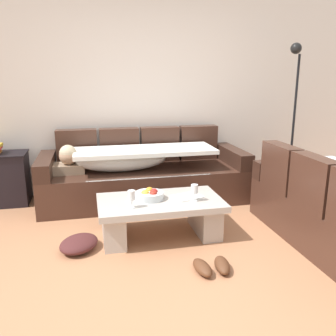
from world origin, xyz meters
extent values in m
plane|color=#B47853|center=(0.00, 0.00, 0.00)|extent=(14.00, 14.00, 0.00)
cube|color=silver|center=(0.00, 2.15, 1.35)|extent=(9.00, 0.10, 2.70)
cube|color=#42281D|center=(-0.11, 1.60, 0.21)|extent=(2.54, 0.92, 0.42)
cube|color=#42281D|center=(-0.92, 1.98, 0.65)|extent=(0.51, 0.16, 0.46)
cube|color=#42281D|center=(-0.38, 1.98, 0.65)|extent=(0.51, 0.16, 0.46)
cube|color=#42281D|center=(0.17, 1.98, 0.65)|extent=(0.51, 0.16, 0.46)
cube|color=#42281D|center=(0.71, 1.98, 0.65)|extent=(0.51, 0.16, 0.46)
cube|color=#352017|center=(-1.29, 1.60, 0.52)|extent=(0.18, 0.92, 0.20)
cube|color=#352017|center=(1.07, 1.60, 0.52)|extent=(0.18, 0.92, 0.20)
cube|color=gray|center=(-1.02, 1.59, 0.47)|extent=(0.36, 0.28, 0.11)
sphere|color=tan|center=(-1.02, 1.55, 0.64)|extent=(0.21, 0.21, 0.21)
sphere|color=#CCB793|center=(-1.02, 1.55, 0.67)|extent=(0.20, 0.20, 0.20)
ellipsoid|color=white|center=(-0.40, 1.55, 0.56)|extent=(1.10, 0.44, 0.28)
cube|color=white|center=(-0.11, 1.53, 0.66)|extent=(1.70, 0.60, 0.05)
cube|color=white|center=(-0.11, 1.16, 0.23)|extent=(1.44, 0.04, 0.38)
cube|color=#42281D|center=(1.11, -0.09, 0.65)|extent=(0.16, 0.53, 0.46)
cube|color=#42281D|center=(1.11, 0.47, 0.65)|extent=(0.16, 0.53, 0.46)
cube|color=#352017|center=(1.49, 0.84, 0.52)|extent=(0.92, 0.18, 0.20)
cube|color=#B7AEA5|center=(-0.12, 0.51, 0.35)|extent=(1.20, 0.68, 0.06)
cube|color=#B7AEA5|center=(-0.58, 0.51, 0.16)|extent=(0.20, 0.54, 0.32)
cube|color=#B7AEA5|center=(0.34, 0.51, 0.16)|extent=(0.20, 0.54, 0.32)
cylinder|color=silver|center=(-0.22, 0.56, 0.42)|extent=(0.28, 0.28, 0.07)
sphere|color=#B42723|center=(-0.17, 0.57, 0.44)|extent=(0.08, 0.08, 0.08)
sphere|color=#A9291D|center=(-0.19, 0.51, 0.44)|extent=(0.08, 0.08, 0.08)
sphere|color=orange|center=(-0.21, 0.63, 0.44)|extent=(0.08, 0.08, 0.08)
sphere|color=gold|center=(-0.27, 0.55, 0.44)|extent=(0.08, 0.08, 0.08)
cylinder|color=silver|center=(-0.42, 0.36, 0.38)|extent=(0.06, 0.06, 0.01)
cylinder|color=silver|center=(-0.42, 0.36, 0.42)|extent=(0.01, 0.01, 0.07)
cylinder|color=silver|center=(-0.42, 0.36, 0.50)|extent=(0.07, 0.07, 0.08)
cylinder|color=silver|center=(0.19, 0.40, 0.38)|extent=(0.06, 0.06, 0.01)
cylinder|color=silver|center=(0.19, 0.40, 0.42)|extent=(0.01, 0.01, 0.07)
cylinder|color=silver|center=(0.19, 0.40, 0.50)|extent=(0.07, 0.07, 0.08)
cube|color=white|center=(0.15, 0.53, 0.39)|extent=(0.33, 0.28, 0.01)
cylinder|color=black|center=(1.97, 1.67, 0.01)|extent=(0.28, 0.28, 0.02)
cylinder|color=black|center=(1.97, 1.67, 0.92)|extent=(0.03, 0.03, 1.80)
sphere|color=black|center=(1.85, 1.57, 1.88)|extent=(0.14, 0.14, 0.14)
ellipsoid|color=#59331E|center=(0.07, -0.23, 0.04)|extent=(0.15, 0.28, 0.09)
ellipsoid|color=#59331E|center=(0.24, -0.23, 0.04)|extent=(0.17, 0.29, 0.09)
ellipsoid|color=#4C2323|center=(-0.91, 0.39, 0.06)|extent=(0.48, 0.51, 0.12)
camera|label=1|loc=(-0.77, -2.71, 1.55)|focal=38.32mm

